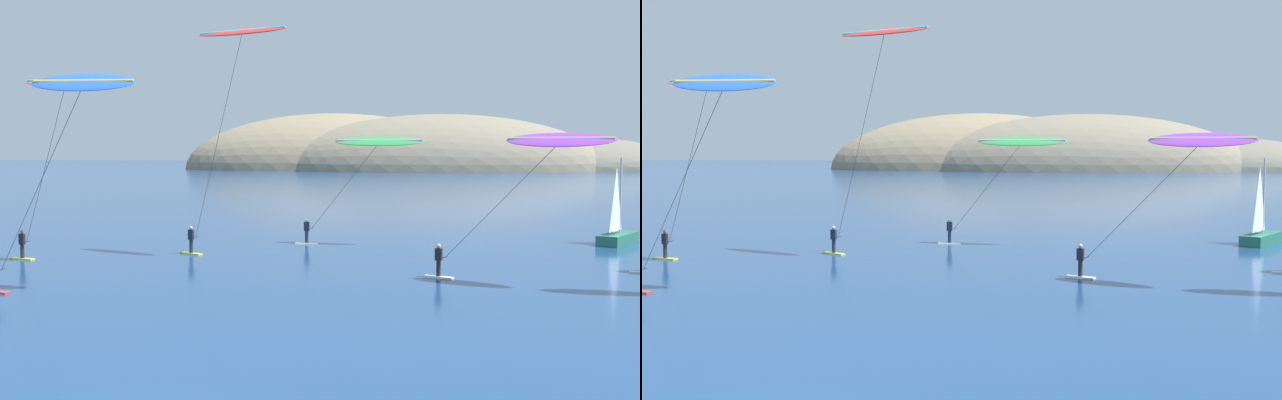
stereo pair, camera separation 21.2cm
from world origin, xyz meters
The scene contains 7 objects.
headland_island centered at (11.91, 190.73, 0.00)m, with size 132.17×50.71×29.20m.
sailboat_near centered at (21.99, 36.97, 0.64)m, with size 4.12×5.46×5.70m.
kitesurfer_green centered at (5.47, 34.44, 6.26)m, with size 8.50×2.08×7.19m.
kitesurfer_magenta centered at (-11.63, 26.01, 9.39)m, with size 6.90×3.16×10.46m.
kitesurfer_red centered at (-2.26, 28.35, 11.97)m, with size 7.22×4.07×13.32m.
kitesurfer_blue centered at (-7.42, 16.72, 8.51)m, with size 7.48×1.43×9.79m.
kitesurfer_purple centered at (13.59, 19.86, 6.36)m, with size 8.57×4.87×7.24m.
Camera 1 is at (5.48, -17.46, 6.65)m, focal length 45.00 mm.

